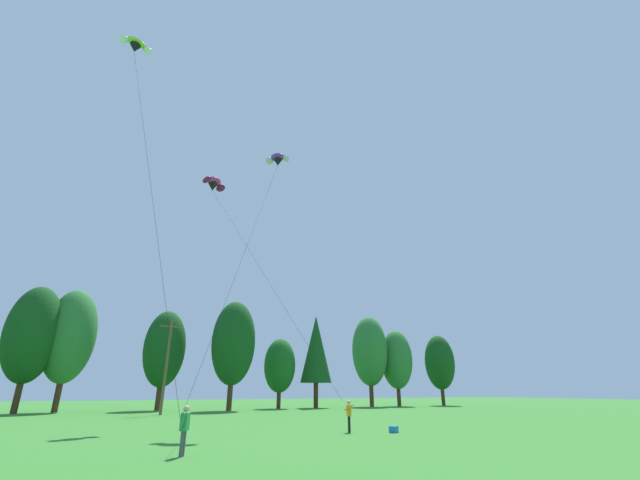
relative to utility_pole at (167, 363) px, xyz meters
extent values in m
cylinder|color=#472D19|center=(-13.08, 8.93, -3.11)|extent=(0.62, 0.62, 3.29)
ellipsoid|color=#144719|center=(-13.08, 8.93, 3.21)|extent=(5.34, 5.34, 10.30)
cylinder|color=#472D19|center=(-9.64, 10.00, -3.09)|extent=(0.63, 0.63, 3.34)
ellipsoid|color=#2D7033|center=(-9.64, 10.00, 3.33)|extent=(5.39, 5.39, 10.45)
cylinder|color=#472D19|center=(0.72, 10.44, -3.29)|extent=(0.59, 0.59, 2.94)
ellipsoid|color=#144719|center=(0.72, 10.44, 2.38)|extent=(4.97, 4.97, 9.22)
cylinder|color=#472D19|center=(8.17, 5.95, -3.15)|extent=(0.62, 0.62, 3.21)
ellipsoid|color=#144719|center=(8.17, 5.95, 3.03)|extent=(5.26, 5.26, 10.06)
cylinder|color=#472D19|center=(15.61, 9.28, -3.64)|extent=(0.53, 0.53, 2.24)
ellipsoid|color=#19561E|center=(15.61, 9.28, 0.67)|extent=(4.21, 4.21, 7.02)
cylinder|color=#472D19|center=(20.81, 8.75, -3.14)|extent=(0.62, 0.62, 3.24)
cone|color=#144719|center=(20.81, 8.75, 3.08)|extent=(4.34, 4.34, 9.21)
cylinder|color=#472D19|center=(30.45, 9.69, -3.11)|extent=(0.62, 0.62, 3.30)
ellipsoid|color=#2D7033|center=(30.45, 9.69, 3.23)|extent=(5.35, 5.35, 10.32)
cylinder|color=#472D19|center=(35.19, 9.40, -3.35)|extent=(0.58, 0.58, 2.82)
ellipsoid|color=#2D7033|center=(35.19, 9.40, 2.08)|extent=(4.84, 4.84, 8.83)
cylinder|color=#472D19|center=(43.45, 8.89, -3.40)|extent=(0.57, 0.57, 2.72)
ellipsoid|color=#144719|center=(43.45, 8.89, 1.84)|extent=(4.73, 4.73, 8.53)
cylinder|color=brown|center=(0.00, 0.00, -0.26)|extent=(0.26, 0.26, 9.00)
cube|color=brown|center=(0.00, 0.00, 3.64)|extent=(2.20, 0.14, 0.14)
cylinder|color=#4C4C51|center=(-2.36, -28.27, -4.34)|extent=(0.18, 0.18, 0.84)
cylinder|color=#4C4C51|center=(-2.26, -28.10, -4.34)|extent=(0.18, 0.18, 0.84)
cube|color=#2D8E47|center=(-2.31, -28.18, -3.62)|extent=(0.39, 0.45, 0.60)
sphere|color=tan|center=(-2.31, -28.18, -3.18)|extent=(0.22, 0.22, 0.22)
cylinder|color=#2D8E47|center=(-2.42, -28.40, -3.59)|extent=(0.21, 0.17, 0.57)
cylinder|color=#2D8E47|center=(-2.20, -27.97, -3.59)|extent=(0.21, 0.17, 0.57)
cylinder|color=black|center=(7.50, -23.15, -4.34)|extent=(0.17, 0.17, 0.84)
cylinder|color=black|center=(7.58, -22.97, -4.34)|extent=(0.17, 0.17, 0.84)
cube|color=orange|center=(7.54, -23.06, -3.62)|extent=(0.38, 0.45, 0.60)
sphere|color=tan|center=(7.54, -23.06, -3.18)|extent=(0.22, 0.22, 0.22)
cylinder|color=orange|center=(7.44, -23.28, -3.46)|extent=(0.51, 0.30, 0.35)
cylinder|color=orange|center=(7.64, -22.84, -3.46)|extent=(0.51, 0.30, 0.35)
ellipsoid|color=#93D633|center=(-6.78, -21.20, 18.78)|extent=(1.29, 0.92, 0.57)
ellipsoid|color=white|center=(-6.06, -21.03, 18.58)|extent=(0.76, 0.69, 0.68)
ellipsoid|color=white|center=(-7.50, -21.36, 18.58)|extent=(0.66, 0.68, 0.68)
cone|color=black|center=(-6.79, -21.14, 18.33)|extent=(0.79, 0.79, 0.57)
cylinder|color=black|center=(-4.63, -24.62, 7.24)|extent=(4.34, 6.97, 21.62)
ellipsoid|color=#D12893|center=(0.80, -11.43, 15.13)|extent=(1.80, 1.72, 0.81)
ellipsoid|color=#66144C|center=(1.54, -10.91, 14.87)|extent=(1.10, 1.13, 0.91)
ellipsoid|color=#66144C|center=(0.06, -11.95, 14.87)|extent=(1.06, 1.14, 0.91)
cone|color=black|center=(0.74, -11.35, 14.57)|extent=(1.13, 1.13, 0.70)
cylinder|color=black|center=(3.98, -17.13, 5.54)|extent=(6.50, 11.58, 17.37)
ellipsoid|color=purple|center=(5.51, -14.94, 16.99)|extent=(1.57, 1.55, 0.71)
ellipsoid|color=silver|center=(6.10, -15.49, 16.76)|extent=(0.96, 0.98, 0.80)
ellipsoid|color=silver|center=(4.92, -14.39, 16.76)|extent=(0.97, 0.97, 0.80)
cone|color=black|center=(5.56, -14.88, 16.49)|extent=(1.02, 1.02, 0.62)
cylinder|color=black|center=(1.55, -21.49, 6.30)|extent=(8.05, 13.24, 19.75)
cube|color=#1E70B7|center=(9.70, -24.28, -4.59)|extent=(0.63, 0.57, 0.34)
camera|label=1|loc=(-5.08, -44.86, -2.56)|focal=22.89mm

